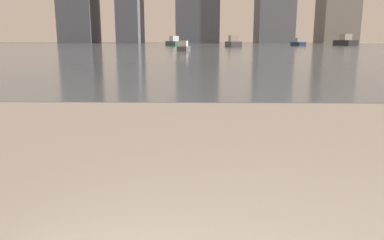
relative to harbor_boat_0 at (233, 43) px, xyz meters
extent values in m
cube|color=slate|center=(-5.11, 3.57, -0.61)|extent=(180.00, 110.00, 0.01)
cube|color=#4C4C51|center=(0.00, 0.00, -0.20)|extent=(2.23, 4.78, 0.80)
cube|color=#B2A893|center=(0.00, 0.00, 0.66)|extent=(1.39, 1.87, 0.92)
cube|color=#335647|center=(-9.77, 10.80, -0.21)|extent=(3.50, 4.79, 0.80)
cube|color=silver|center=(-9.77, 10.80, 0.65)|extent=(1.80, 2.05, 0.92)
cube|color=#2D2D33|center=(22.05, 13.69, -0.12)|extent=(2.83, 5.86, 0.98)
cube|color=#B2A893|center=(22.05, 13.69, 0.94)|extent=(1.73, 2.31, 1.12)
cube|color=navy|center=(12.74, 11.46, -0.28)|extent=(1.99, 3.88, 0.65)
cube|color=#B2A893|center=(12.74, 11.46, 0.41)|extent=(1.18, 1.54, 0.74)
cube|color=#4C4C51|center=(-6.60, -20.82, -0.38)|extent=(1.25, 2.75, 0.46)
cube|color=silver|center=(-6.60, -20.82, 0.12)|extent=(0.79, 1.07, 0.53)
camera|label=1|loc=(-4.95, -58.22, 0.53)|focal=35.00mm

